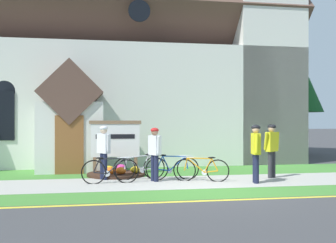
% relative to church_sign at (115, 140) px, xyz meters
% --- Properties ---
extents(ground, '(140.00, 140.00, 0.00)m').
position_rel_church_sign_xyz_m(ground, '(2.40, -0.15, -1.21)').
color(ground, '#3D3D3F').
extents(sidewalk_slab, '(32.00, 2.65, 0.01)m').
position_rel_church_sign_xyz_m(sidewalk_slab, '(1.06, -2.36, -1.21)').
color(sidewalk_slab, '#A8A59E').
rests_on(sidewalk_slab, ground).
extents(grass_verge, '(32.00, 1.52, 0.01)m').
position_rel_church_sign_xyz_m(grass_verge, '(1.06, -4.44, -1.21)').
color(grass_verge, '#427F33').
rests_on(grass_verge, ground).
extents(church_lawn, '(24.00, 2.88, 0.01)m').
position_rel_church_sign_xyz_m(church_lawn, '(1.06, 0.41, -1.21)').
color(church_lawn, '#427F33').
rests_on(church_lawn, ground).
extents(curb_paint_stripe, '(28.00, 0.16, 0.01)m').
position_rel_church_sign_xyz_m(curb_paint_stripe, '(1.06, -5.35, -1.21)').
color(curb_paint_stripe, yellow).
rests_on(curb_paint_stripe, ground).
extents(church_building, '(15.36, 9.98, 13.74)m').
position_rel_church_sign_xyz_m(church_building, '(1.60, 5.63, 3.56)').
color(church_building, silver).
rests_on(church_building, ground).
extents(church_sign, '(1.85, 0.19, 1.92)m').
position_rel_church_sign_xyz_m(church_sign, '(0.00, 0.00, 0.00)').
color(church_sign, '#7F6047').
rests_on(church_sign, ground).
extents(flower_bed, '(2.00, 2.00, 0.34)m').
position_rel_church_sign_xyz_m(flower_bed, '(0.03, -0.50, -1.12)').
color(flower_bed, '#382319').
rests_on(flower_bed, ground).
extents(bicycle_black, '(1.75, 0.13, 0.83)m').
position_rel_church_sign_xyz_m(bicycle_black, '(-0.27, -2.22, -0.83)').
color(bicycle_black, black).
rests_on(bicycle_black, ground).
extents(bicycle_white, '(1.69, 0.59, 0.80)m').
position_rel_church_sign_xyz_m(bicycle_white, '(2.58, -2.29, -0.84)').
color(bicycle_white, black).
rests_on(bicycle_white, ground).
extents(bicycle_blue, '(1.75, 0.10, 0.84)m').
position_rel_church_sign_xyz_m(bicycle_blue, '(1.75, -1.75, -0.83)').
color(bicycle_blue, black).
rests_on(bicycle_blue, ground).
extents(bicycle_yellow, '(1.72, 0.39, 0.85)m').
position_rel_church_sign_xyz_m(bicycle_yellow, '(0.71, -1.52, -0.83)').
color(bicycle_yellow, black).
rests_on(bicycle_yellow, ground).
extents(cyclist_in_blue_jersey, '(0.32, 0.70, 1.79)m').
position_rel_church_sign_xyz_m(cyclist_in_blue_jersey, '(4.12, -2.94, -0.15)').
color(cyclist_in_blue_jersey, '#191E38').
rests_on(cyclist_in_blue_jersey, ground).
extents(cyclist_in_yellow_jersey, '(0.63, 0.48, 1.79)m').
position_rel_church_sign_xyz_m(cyclist_in_yellow_jersey, '(5.08, -1.94, -0.15)').
color(cyclist_in_yellow_jersey, '#2D2D33').
rests_on(cyclist_in_yellow_jersey, ground).
extents(cyclist_in_green_jersey, '(0.37, 0.74, 1.69)m').
position_rel_church_sign_xyz_m(cyclist_in_green_jersey, '(1.13, -2.05, -0.22)').
color(cyclist_in_green_jersey, '#191E38').
rests_on(cyclist_in_green_jersey, ground).
extents(cyclist_in_white_jersey, '(0.44, 0.73, 1.74)m').
position_rel_church_sign_xyz_m(cyclist_in_white_jersey, '(-0.44, -1.39, -0.18)').
color(cyclist_in_white_jersey, '#191E38').
rests_on(cyclist_in_white_jersey, ground).
extents(roadside_conifer, '(3.43, 3.43, 6.51)m').
position_rel_church_sign_xyz_m(roadside_conifer, '(9.95, 6.40, 3.21)').
color(roadside_conifer, '#3D2D1E').
rests_on(roadside_conifer, ground).
extents(distant_hill, '(109.38, 37.23, 24.70)m').
position_rel_church_sign_xyz_m(distant_hill, '(-10.52, 77.64, -1.21)').
color(distant_hill, '#847A5B').
rests_on(distant_hill, ground).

